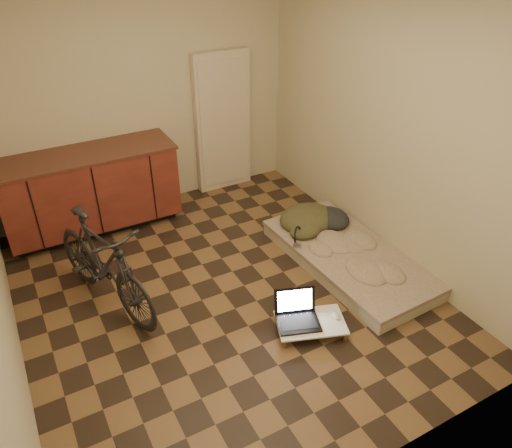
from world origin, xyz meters
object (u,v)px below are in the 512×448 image
futon (349,257)px  laptop (297,315)px  bicycle (102,259)px  lap_desk (311,323)px

futon → laptop: (-0.95, -0.52, 0.07)m
bicycle → laptop: bearing=-57.2°
laptop → bicycle: bearing=159.6°
bicycle → lap_desk: bearing=-57.3°
lap_desk → laptop: laptop is taller
lap_desk → laptop: 0.13m
futon → lap_desk: futon is taller
lap_desk → laptop: bearing=158.1°
bicycle → lap_desk: bicycle is taller
lap_desk → bicycle: bearing=160.1°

